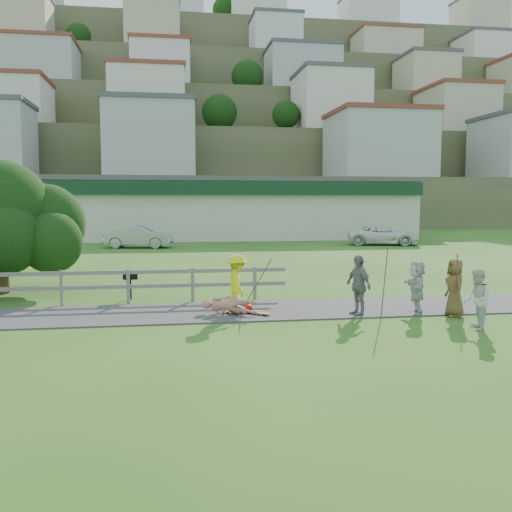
% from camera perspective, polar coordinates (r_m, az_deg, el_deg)
% --- Properties ---
extents(ground, '(260.00, 260.00, 0.00)m').
position_cam_1_polar(ground, '(15.07, -5.77, -6.80)').
color(ground, '#275618').
rests_on(ground, ground).
extents(path, '(34.00, 3.00, 0.04)m').
position_cam_1_polar(path, '(16.53, -6.06, -5.63)').
color(path, '#323234').
rests_on(path, ground).
extents(fence, '(15.05, 0.10, 1.10)m').
position_cam_1_polar(fence, '(18.57, -20.76, -2.53)').
color(fence, '#6A655D').
rests_on(fence, ground).
extents(strip_mall, '(32.50, 10.75, 5.10)m').
position_cam_1_polar(strip_mall, '(49.88, -3.43, 4.79)').
color(strip_mall, beige).
rests_on(strip_mall, ground).
extents(hillside, '(220.00, 67.00, 47.50)m').
position_cam_1_polar(hillside, '(106.60, -8.62, 11.50)').
color(hillside, '#4C5632').
rests_on(hillside, ground).
extents(skater_rider, '(0.68, 1.09, 1.61)m').
position_cam_1_polar(skater_rider, '(16.08, -1.89, -3.07)').
color(skater_rider, yellow).
rests_on(skater_rider, ground).
extents(skater_fallen, '(1.05, 1.60, 0.58)m').
position_cam_1_polar(skater_fallen, '(16.01, -2.73, -4.98)').
color(skater_fallen, tan).
rests_on(skater_fallen, ground).
extents(spectator_a, '(0.78, 0.89, 1.53)m').
position_cam_1_polar(spectator_a, '(15.26, 21.23, -4.07)').
color(spectator_a, silver).
rests_on(spectator_a, ground).
extents(spectator_b, '(0.70, 1.09, 1.72)m').
position_cam_1_polar(spectator_b, '(16.21, 10.19, -2.90)').
color(spectator_b, gray).
rests_on(spectator_b, ground).
extents(spectator_c, '(0.59, 0.83, 1.61)m').
position_cam_1_polar(spectator_c, '(16.80, 19.27, -3.01)').
color(spectator_c, brown).
rests_on(spectator_c, ground).
extents(spectator_d, '(0.72, 1.49, 1.54)m').
position_cam_1_polar(spectator_d, '(16.80, 15.78, -3.04)').
color(spectator_d, beige).
rests_on(spectator_d, ground).
extents(car_silver, '(4.87, 2.50, 1.53)m').
position_cam_1_polar(car_silver, '(39.90, -11.67, 1.90)').
color(car_silver, '#9DA0A4').
rests_on(car_silver, ground).
extents(car_white, '(5.58, 3.72, 1.42)m').
position_cam_1_polar(car_white, '(42.62, 12.57, 2.03)').
color(car_white, white).
rests_on(car_white, ground).
extents(tree, '(5.83, 5.83, 3.46)m').
position_cam_1_polar(tree, '(21.61, -24.21, 1.11)').
color(tree, black).
rests_on(tree, ground).
extents(bbq, '(0.49, 0.44, 0.88)m').
position_cam_1_polar(bbq, '(19.06, -12.46, -2.97)').
color(bbq, black).
rests_on(bbq, ground).
extents(longboard_rider, '(0.83, 0.38, 0.09)m').
position_cam_1_polar(longboard_rider, '(16.21, -1.88, -5.74)').
color(longboard_rider, olive).
rests_on(longboard_rider, ground).
extents(longboard_fallen, '(0.72, 0.70, 0.09)m').
position_cam_1_polar(longboard_fallen, '(16.07, 0.16, -5.84)').
color(longboard_fallen, olive).
rests_on(longboard_fallen, ground).
extents(helmet, '(0.25, 0.25, 0.25)m').
position_cam_1_polar(helmet, '(16.46, -0.78, -5.28)').
color(helmet, '#AF0C06').
rests_on(helmet, ground).
extents(pole_rider, '(0.03, 0.03, 1.78)m').
position_cam_1_polar(pole_rider, '(16.54, 0.00, -2.53)').
color(pole_rider, brown).
rests_on(pole_rider, ground).
extents(pole_spec_left, '(0.03, 0.03, 1.99)m').
position_cam_1_polar(pole_spec_left, '(15.67, 12.71, -2.73)').
color(pole_spec_left, brown).
rests_on(pole_spec_left, ground).
extents(pole_spec_right, '(0.03, 0.03, 1.80)m').
position_cam_1_polar(pole_spec_right, '(16.26, 19.54, -2.96)').
color(pole_spec_right, brown).
rests_on(pole_spec_right, ground).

